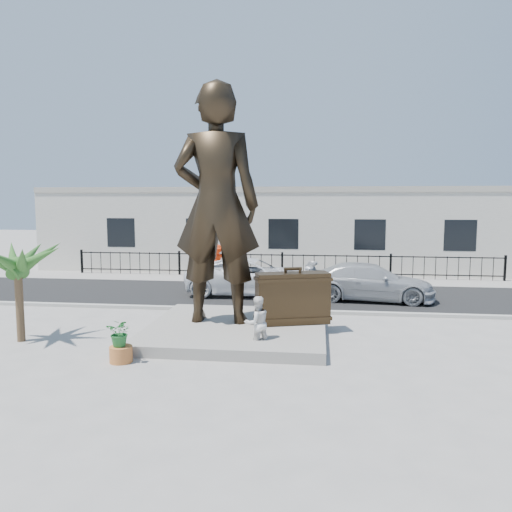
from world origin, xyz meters
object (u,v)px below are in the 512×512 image
at_px(statue, 216,205).
at_px(tourist, 257,323).
at_px(car_white, 252,277).
at_px(suitcase, 293,298).

xyz_separation_m(statue, tourist, (1.45, -1.79, -3.11)).
height_order(tourist, car_white, car_white).
distance_m(statue, tourist, 3.87).
bearing_deg(statue, tourist, 127.49).
xyz_separation_m(tourist, car_white, (-1.17, 7.69, 0.05)).
bearing_deg(suitcase, tourist, -132.11).
relative_size(statue, suitcase, 3.26).
height_order(suitcase, car_white, suitcase).
distance_m(statue, suitcase, 3.60).
xyz_separation_m(suitcase, tourist, (-0.84, -1.83, -0.34)).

